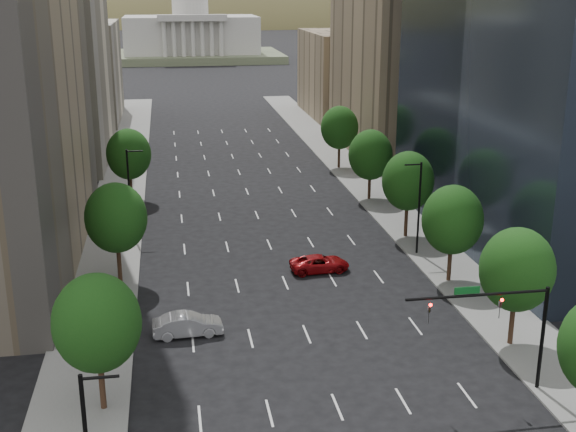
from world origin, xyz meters
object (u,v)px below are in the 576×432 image
traffic_signal (507,317)px  car_silver (188,325)px  capitol (191,34)px  car_red_far (320,263)px

traffic_signal → car_silver: traffic_signal is taller
capitol → car_red_far: capitol is taller
car_silver → car_red_far: bearing=-50.9°
car_silver → car_red_far: car_silver is taller
car_silver → car_red_far: (12.10, 10.93, -0.10)m
capitol → car_red_far: bearing=-89.0°
capitol → car_red_far: (3.47, -197.52, -7.84)m
car_red_far → car_silver: bearing=128.2°
capitol → traffic_signal: bearing=-87.3°
car_silver → capitol: bearing=-5.4°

